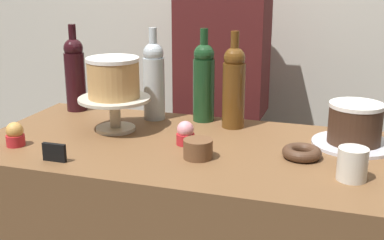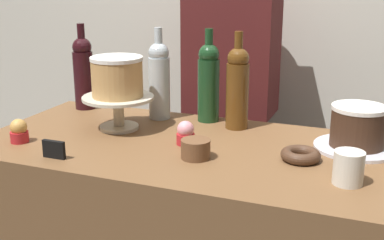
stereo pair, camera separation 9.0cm
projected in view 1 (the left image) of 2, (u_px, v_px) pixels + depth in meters
cake_stand_pedestal at (115, 108)px, 1.65m from camera, size 0.24×0.24×0.11m
white_layer_cake at (113, 78)px, 1.62m from camera, size 0.17×0.17×0.13m
silver_serving_platter at (353, 144)px, 1.52m from camera, size 0.25×0.25×0.01m
chocolate_round_cake at (355, 123)px, 1.50m from camera, size 0.16×0.16×0.12m
wine_bottle_dark_red at (75, 73)px, 1.87m from camera, size 0.08×0.08×0.33m
wine_bottle_amber at (234, 86)px, 1.67m from camera, size 0.08×0.08×0.33m
wine_bottle_green at (204, 81)px, 1.74m from camera, size 0.08×0.08×0.33m
wine_bottle_clear at (154, 79)px, 1.76m from camera, size 0.08×0.08×0.33m
cupcake_strawberry at (186, 133)px, 1.53m from camera, size 0.06×0.06×0.07m
cupcake_caramel at (15, 135)px, 1.51m from camera, size 0.06×0.06×0.07m
donut_chocolate at (302, 153)px, 1.42m from camera, size 0.11×0.11×0.03m
cookie_stack at (198, 149)px, 1.42m from camera, size 0.08×0.08×0.05m
price_sign_chalkboard at (54, 152)px, 1.39m from camera, size 0.07×0.01×0.05m
coffee_cup_ceramic at (352, 164)px, 1.26m from camera, size 0.08×0.08×0.08m
barista_figure at (222, 114)px, 2.11m from camera, size 0.36×0.22×1.60m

